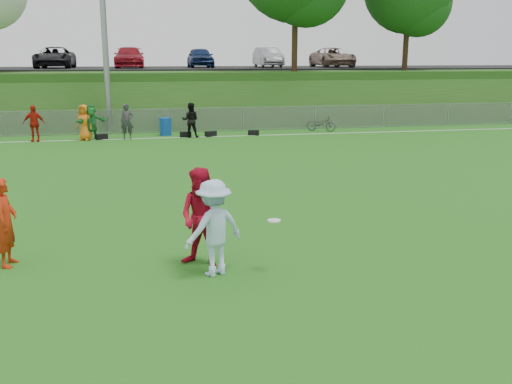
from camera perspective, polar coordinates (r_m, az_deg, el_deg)
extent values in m
plane|color=#246715|center=(10.93, -3.54, -7.52)|extent=(120.00, 120.00, 0.00)
cube|color=white|center=(28.42, -8.56, 5.39)|extent=(60.00, 0.10, 0.01)
cube|color=gray|center=(30.33, -8.80, 7.01)|extent=(58.00, 0.02, 1.20)
cube|color=gray|center=(30.27, -8.84, 8.24)|extent=(58.00, 0.04, 0.04)
cylinder|color=gray|center=(31.04, -15.03, 16.86)|extent=(0.30, 0.30, 12.00)
cube|color=#244A15|center=(41.21, -9.60, 9.89)|extent=(120.00, 18.00, 3.00)
cube|color=black|center=(43.15, -9.78, 12.10)|extent=(120.00, 12.00, 0.10)
cylinder|color=black|center=(40.16, 14.91, 16.70)|extent=(0.36, 0.36, 7.00)
sphere|color=#144311|center=(40.20, 15.98, 17.63)|extent=(4.20, 4.20, 4.20)
imported|color=black|center=(42.50, -19.48, 12.56)|extent=(2.39, 5.18, 1.44)
imported|color=maroon|center=(42.13, -12.56, 13.00)|extent=(2.02, 4.96, 1.44)
imported|color=#12244F|center=(42.35, -5.61, 13.25)|extent=(1.70, 4.23, 1.44)
imported|color=slate|center=(43.15, 1.19, 13.31)|extent=(1.52, 4.37, 1.44)
imported|color=#896F5D|center=(44.50, 7.66, 13.20)|extent=(2.39, 5.18, 1.44)
imported|color=red|center=(28.72, -21.33, 6.40)|extent=(1.01, 0.47, 1.69)
imported|color=orange|center=(28.41, -16.79, 6.68)|extent=(0.98, 0.83, 1.69)
imported|color=#207A30|center=(28.38, -16.13, 6.72)|extent=(1.64, 1.10, 1.69)
imported|color=#323235|center=(28.30, -12.78, 6.89)|extent=(0.63, 0.42, 1.69)
imported|color=black|center=(28.39, -6.56, 7.15)|extent=(0.92, 0.77, 1.69)
cube|color=black|center=(28.54, -15.19, 5.36)|extent=(0.62, 0.47, 0.26)
cube|color=black|center=(28.55, -7.06, 5.73)|extent=(0.56, 0.29, 0.26)
cube|color=black|center=(28.67, -4.55, 5.82)|extent=(0.62, 0.49, 0.26)
cube|color=black|center=(29.01, -0.26, 5.95)|extent=(0.58, 0.35, 0.26)
imported|color=red|center=(11.74, -23.79, -2.78)|extent=(0.46, 0.66, 1.72)
imported|color=#B50C25|center=(10.76, -5.35, -2.57)|extent=(1.16, 1.09, 1.90)
imported|color=#B0CEF4|center=(10.32, -4.22, -3.60)|extent=(1.32, 1.07, 1.77)
cylinder|color=white|center=(10.40, 1.82, -2.87)|extent=(0.24, 0.24, 0.02)
cylinder|color=#0E3F9E|center=(29.35, -9.04, 6.48)|extent=(0.71, 0.71, 0.88)
imported|color=#323235|center=(30.80, 6.53, 6.82)|extent=(1.62, 1.24, 0.82)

